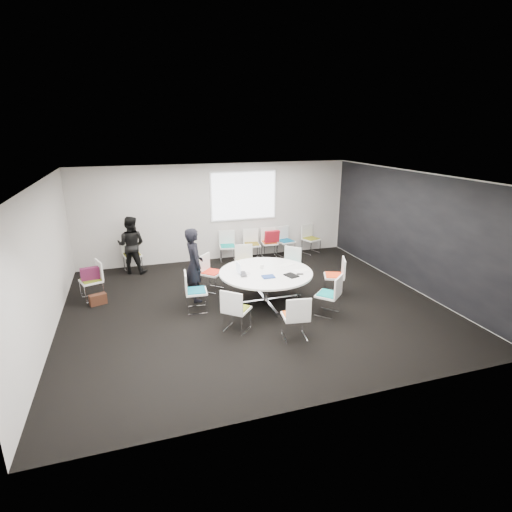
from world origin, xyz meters
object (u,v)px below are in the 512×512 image
object	(u,v)px
chair_person_back	(133,261)
person_back	(131,245)
conference_table	(266,280)
chair_ring_c	(245,269)
chair_back_a	(228,252)
chair_spare_left	(93,288)
chair_back_b	(252,250)
chair_ring_g	(295,325)
chair_back_d	(285,247)
chair_ring_f	(236,318)
chair_ring_e	(196,299)
chair_back_e	(311,244)
maroon_bag	(90,274)
brown_bag	(98,299)
chair_ring_h	(328,302)
cup	(262,267)
chair_ring_d	(212,279)
chair_back_c	(269,248)
chair_ring_a	(334,283)
chair_ring_b	(289,272)
person_main	(194,265)
laptop	(245,274)

from	to	relation	value
chair_person_back	person_back	bearing A→B (deg)	79.96
conference_table	chair_ring_c	world-z (taller)	chair_ring_c
chair_back_a	chair_spare_left	bearing A→B (deg)	34.53
chair_back_b	chair_person_back	world-z (taller)	same
chair_ring_g	chair_back_d	world-z (taller)	same
chair_ring_f	chair_person_back	distance (m)	4.57
chair_ring_e	chair_back_e	world-z (taller)	same
chair_back_e	maroon_bag	bearing A→B (deg)	-3.27
chair_person_back	brown_bag	xyz separation A→B (m)	(-0.80, -2.09, -0.16)
chair_ring_h	chair_back_a	distance (m)	4.26
person_back	cup	xyz separation A→B (m)	(2.77, -2.72, -0.00)
chair_ring_c	chair_ring_d	xyz separation A→B (m)	(-0.97, -0.47, 0.00)
chair_ring_c	chair_back_b	xyz separation A→B (m)	(0.66, 1.55, 0.00)
chair_ring_g	chair_back_a	bearing A→B (deg)	99.47
chair_ring_g	chair_back_c	bearing A→B (deg)	84.28
chair_ring_a	chair_back_d	xyz separation A→B (m)	(0.02, 3.14, 0.00)
chair_back_a	chair_back_e	xyz separation A→B (m)	(2.67, -0.00, 0.00)
chair_ring_b	chair_back_c	xyz separation A→B (m)	(0.21, 2.10, 0.00)
cup	maroon_bag	xyz separation A→B (m)	(-3.70, 1.15, -0.16)
chair_ring_f	chair_ring_h	bearing A→B (deg)	44.13
chair_ring_a	chair_spare_left	xyz separation A→B (m)	(-5.40, 1.41, 0.00)
chair_person_back	chair_ring_h	bearing A→B (deg)	122.01
chair_back_a	cup	world-z (taller)	chair_back_a
chair_ring_e	chair_back_e	bearing A→B (deg)	131.85
chair_back_c	chair_ring_h	bearing A→B (deg)	94.12
chair_back_d	chair_person_back	size ratio (longest dim) A/B	1.00
person_main	maroon_bag	bearing A→B (deg)	66.31
chair_ring_d	maroon_bag	distance (m)	2.75
chair_ring_c	person_main	xyz separation A→B (m)	(-1.44, -0.91, 0.57)
chair_back_a	chair_ring_b	bearing A→B (deg)	126.22
chair_back_e	cup	bearing A→B (deg)	29.47
chair_ring_a	chair_back_d	world-z (taller)	same
chair_ring_g	chair_back_b	xyz separation A→B (m)	(0.63, 4.79, 0.00)
chair_back_b	chair_ring_e	bearing A→B (deg)	61.31
chair_ring_a	laptop	world-z (taller)	chair_ring_a
chair_ring_c	chair_ring_f	xyz separation A→B (m)	(-0.94, -2.61, 0.00)
chair_back_c	chair_spare_left	xyz separation A→B (m)	(-4.89, -1.73, 0.00)
chair_ring_d	brown_bag	distance (m)	2.59
maroon_bag	brown_bag	distance (m)	0.63
chair_ring_d	person_back	bearing A→B (deg)	-94.19
chair_ring_h	conference_table	bearing A→B (deg)	93.55
laptop	chair_ring_h	bearing A→B (deg)	-115.94
chair_ring_b	person_main	distance (m)	2.55
chair_back_c	chair_ring_e	bearing A→B (deg)	54.32
chair_ring_b	chair_person_back	distance (m)	4.32
chair_back_b	laptop	distance (m)	3.34
chair_back_e	brown_bag	distance (m)	6.50
chair_back_b	person_main	size ratio (longest dim) A/B	0.52
chair_ring_d	chair_back_c	xyz separation A→B (m)	(2.19, 2.05, 0.00)
chair_ring_e	chair_ring_h	xyz separation A→B (m)	(2.60, -1.03, 0.00)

